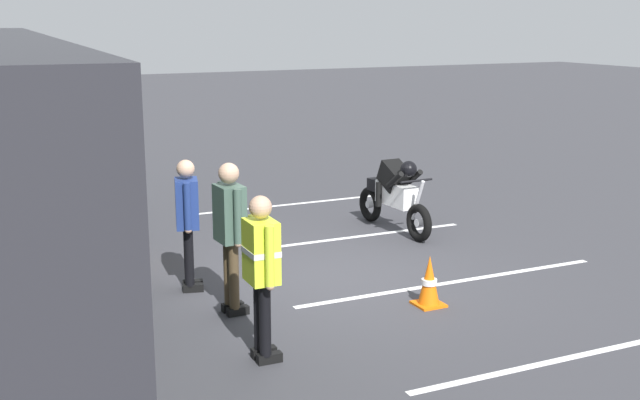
# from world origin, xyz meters

# --- Properties ---
(ground_plane) EXTENTS (80.00, 80.00, 0.00)m
(ground_plane) POSITION_xyz_m (0.00, 0.00, 0.00)
(ground_plane) COLOR #38383D
(spectator_far_left) EXTENTS (0.57, 0.32, 1.73)m
(spectator_far_left) POSITION_xyz_m (-2.24, 1.75, 1.03)
(spectator_far_left) COLOR black
(spectator_far_left) RESTS_ON ground_plane
(spectator_left) EXTENTS (0.57, 0.33, 1.81)m
(spectator_left) POSITION_xyz_m (-0.84, 1.58, 1.09)
(spectator_left) COLOR #473823
(spectator_left) RESTS_ON ground_plane
(spectator_centre) EXTENTS (0.57, 0.38, 1.70)m
(spectator_centre) POSITION_xyz_m (0.20, 1.78, 1.01)
(spectator_centre) COLOR black
(spectator_centre) RESTS_ON ground_plane
(parked_motorcycle_silver) EXTENTS (2.03, 0.72, 0.99)m
(parked_motorcycle_silver) POSITION_xyz_m (1.54, 2.49, 0.48)
(parked_motorcycle_silver) COLOR black
(parked_motorcycle_silver) RESTS_ON ground_plane
(stunt_motorcycle) EXTENTS (2.05, 0.58, 1.23)m
(stunt_motorcycle) POSITION_xyz_m (1.58, -2.08, 0.61)
(stunt_motorcycle) COLOR black
(stunt_motorcycle) RESTS_ON ground_plane
(traffic_cone) EXTENTS (0.34, 0.34, 0.63)m
(traffic_cone) POSITION_xyz_m (-1.61, -0.67, 0.30)
(traffic_cone) COLOR orange
(traffic_cone) RESTS_ON ground_plane
(bay_line_a) EXTENTS (0.16, 4.51, 0.01)m
(bay_line_a) POSITION_xyz_m (-3.56, -1.44, 0.00)
(bay_line_a) COLOR white
(bay_line_a) RESTS_ON ground_plane
(bay_line_b) EXTENTS (0.16, 4.56, 0.01)m
(bay_line_b) POSITION_xyz_m (-1.01, -1.44, 0.00)
(bay_line_b) COLOR white
(bay_line_b) RESTS_ON ground_plane
(bay_line_c) EXTENTS (0.15, 3.62, 0.01)m
(bay_line_c) POSITION_xyz_m (1.53, -1.44, 0.00)
(bay_line_c) COLOR white
(bay_line_c) RESTS_ON ground_plane
(bay_line_d) EXTENTS (0.16, 4.49, 0.01)m
(bay_line_d) POSITION_xyz_m (4.08, -1.44, 0.00)
(bay_line_d) COLOR white
(bay_line_d) RESTS_ON ground_plane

